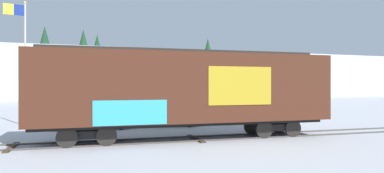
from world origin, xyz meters
The scene contains 8 objects.
ground_plane centered at (0.00, 0.00, 0.00)m, with size 260.00×260.00×0.00m, color #B2B5BC.
track centered at (0.46, 0.02, 0.04)m, with size 60.00×4.63×0.08m.
freight_car centered at (0.90, 0.00, 2.56)m, with size 15.04×3.69×4.56m.
flagpole centered at (-7.65, 9.09, 5.22)m, with size 1.38×0.33×8.38m.
hillside centered at (-0.13, 66.39, 5.14)m, with size 153.61×29.88×14.92m.
parked_car_white centered at (-3.24, 6.06, 0.84)m, with size 4.83×2.14×1.65m.
parked_car_green centered at (1.53, 6.00, 0.88)m, with size 4.40×2.51×1.81m.
parked_car_silver centered at (7.20, 5.95, 0.83)m, with size 4.73×1.98×1.68m.
Camera 1 is at (-4.73, -16.57, 2.76)m, focal length 32.54 mm.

